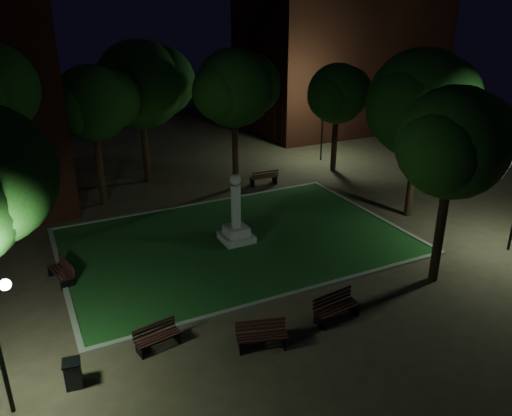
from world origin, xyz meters
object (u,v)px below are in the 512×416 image
(monument, at_px, (236,223))
(bench_near_right, at_px, (336,308))
(bench_left_side, at_px, (62,272))
(bench_far_side, at_px, (264,178))
(trash_bin, at_px, (73,374))
(bench_near_left, at_px, (261,336))
(bench_west_near, at_px, (157,337))

(monument, xyz_separation_m, bench_near_right, (0.58, -7.06, -0.51))
(bench_left_side, bearing_deg, bench_far_side, 105.35)
(bench_far_side, relative_size, trash_bin, 2.03)
(monument, bearing_deg, trash_bin, -141.02)
(monument, bearing_deg, bench_left_side, -178.66)
(monument, xyz_separation_m, trash_bin, (-8.01, -6.49, -0.52))
(monument, distance_m, bench_near_left, 7.70)
(bench_near_right, bearing_deg, bench_west_near, 161.51)
(bench_far_side, bearing_deg, bench_near_left, 65.68)
(trash_bin, bearing_deg, bench_near_right, -3.80)
(bench_near_right, relative_size, bench_far_side, 1.02)
(bench_near_right, bearing_deg, trash_bin, 169.30)
(monument, bearing_deg, bench_near_left, -108.33)
(bench_west_near, xyz_separation_m, bench_far_side, (10.12, 12.26, 0.06))
(bench_west_near, bearing_deg, trash_bin, -175.95)
(bench_near_left, distance_m, bench_left_side, 8.79)
(monument, bearing_deg, bench_near_right, -85.27)
(bench_left_side, height_order, bench_far_side, bench_far_side)
(bench_left_side, relative_size, trash_bin, 1.97)
(bench_far_side, bearing_deg, bench_west_near, 53.65)
(trash_bin, bearing_deg, bench_west_near, 13.98)
(bench_near_right, relative_size, trash_bin, 2.07)
(bench_near_left, xyz_separation_m, bench_west_near, (-2.98, 1.46, -0.04))
(bench_near_left, height_order, trash_bin, bench_near_left)
(bench_west_near, bearing_deg, bench_left_side, 101.25)
(bench_near_left, relative_size, bench_west_near, 1.12)
(bench_near_right, relative_size, bench_left_side, 1.05)
(monument, height_order, trash_bin, monument)
(bench_near_right, height_order, bench_west_near, bench_near_right)
(bench_near_left, xyz_separation_m, trash_bin, (-5.60, 0.80, 0.02))
(bench_left_side, bearing_deg, monument, 78.46)
(bench_near_left, bearing_deg, trash_bin, -171.17)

